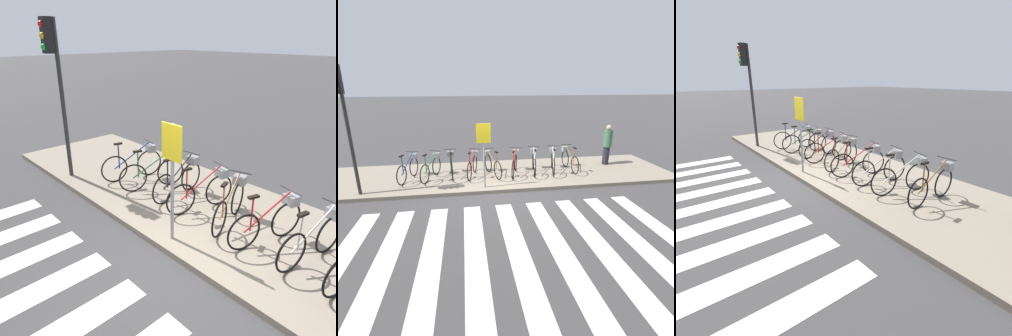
# 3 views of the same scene
# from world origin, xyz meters

# --- Properties ---
(ground_plane) EXTENTS (120.00, 120.00, 0.00)m
(ground_plane) POSITION_xyz_m (0.00, 0.00, 0.00)
(ground_plane) COLOR #423F3F
(sidewalk) EXTENTS (13.49, 3.26, 0.12)m
(sidewalk) POSITION_xyz_m (0.00, 1.63, 0.06)
(sidewalk) COLOR gray
(sidewalk) RESTS_ON ground_plane
(parked_bicycle_0) EXTENTS (0.57, 1.56, 0.99)m
(parked_bicycle_0) POSITION_xyz_m (-2.99, 1.47, 0.56)
(parked_bicycle_0) COLOR black
(parked_bicycle_0) RESTS_ON sidewalk
(parked_bicycle_1) EXTENTS (0.65, 1.53, 0.99)m
(parked_bicycle_1) POSITION_xyz_m (-2.21, 1.47, 0.56)
(parked_bicycle_1) COLOR black
(parked_bicycle_1) RESTS_ON sidewalk
(parked_bicycle_2) EXTENTS (0.46, 1.60, 0.99)m
(parked_bicycle_2) POSITION_xyz_m (-1.54, 1.61, 0.56)
(parked_bicycle_2) COLOR black
(parked_bicycle_2) RESTS_ON sidewalk
(parked_bicycle_3) EXTENTS (0.55, 1.56, 0.99)m
(parked_bicycle_3) POSITION_xyz_m (-0.77, 1.53, 0.56)
(parked_bicycle_3) COLOR black
(parked_bicycle_3) RESTS_ON sidewalk
(parked_bicycle_4) EXTENTS (0.60, 1.55, 0.99)m
(parked_bicycle_4) POSITION_xyz_m (-0.07, 1.50, 0.56)
(parked_bicycle_4) COLOR black
(parked_bicycle_4) RESTS_ON sidewalk
(parked_bicycle_5) EXTENTS (0.61, 1.55, 0.99)m
(parked_bicycle_5) POSITION_xyz_m (0.78, 1.46, 0.56)
(parked_bicycle_5) COLOR black
(parked_bicycle_5) RESTS_ON sidewalk
(parked_bicycle_6) EXTENTS (0.49, 1.58, 0.99)m
(parked_bicycle_6) POSITION_xyz_m (1.53, 1.53, 0.56)
(parked_bicycle_6) COLOR black
(parked_bicycle_6) RESTS_ON sidewalk
(parked_bicycle_7) EXTENTS (0.57, 1.56, 0.99)m
(parked_bicycle_7) POSITION_xyz_m (2.27, 1.51, 0.56)
(parked_bicycle_7) COLOR black
(parked_bicycle_7) RESTS_ON sidewalk
(parked_bicycle_8) EXTENTS (0.46, 1.61, 0.99)m
(parked_bicycle_8) POSITION_xyz_m (2.97, 1.65, 0.56)
(parked_bicycle_8) COLOR black
(parked_bicycle_8) RESTS_ON sidewalk
(traffic_light) EXTENTS (0.24, 0.40, 3.73)m
(traffic_light) POSITION_xyz_m (-4.27, 0.24, 2.80)
(traffic_light) COLOR #2D2D2D
(traffic_light) RESTS_ON sidewalk
(sign_post) EXTENTS (0.44, 0.07, 2.09)m
(sign_post) POSITION_xyz_m (-0.44, 0.29, 1.55)
(sign_post) COLOR #99999E
(sign_post) RESTS_ON sidewalk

